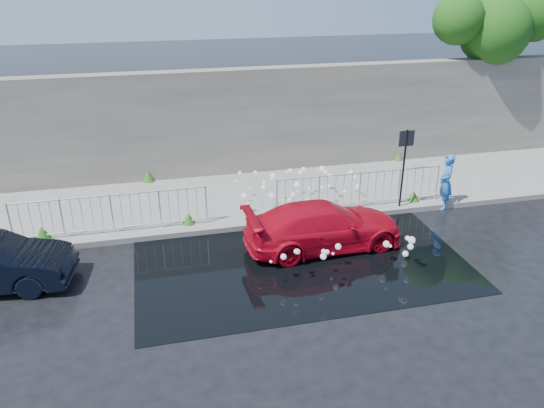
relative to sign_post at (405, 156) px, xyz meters
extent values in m
plane|color=black|center=(-4.20, -3.10, -1.72)|extent=(90.00, 90.00, 0.00)
cube|color=#61625D|center=(-4.20, 1.90, -1.65)|extent=(30.00, 4.00, 0.15)
cube|color=#61625D|center=(-4.20, -0.10, -1.64)|extent=(30.00, 0.25, 0.16)
cube|color=#58514A|center=(-4.20, 4.10, 0.18)|extent=(30.00, 0.60, 3.50)
cube|color=black|center=(-3.70, -2.10, -1.72)|extent=(8.00, 5.00, 0.01)
cylinder|color=black|center=(0.00, 0.00, -0.47)|extent=(0.06, 0.06, 2.50)
cube|color=black|center=(0.00, 0.00, 0.53)|extent=(0.45, 0.04, 0.45)
cylinder|color=#332114|center=(5.80, 5.10, 0.78)|extent=(0.36, 0.36, 5.00)
sphere|color=#1A4711|center=(5.30, 4.30, 2.88)|extent=(2.52, 2.52, 2.52)
sphere|color=#1A4711|center=(6.80, 4.30, 3.48)|extent=(2.14, 2.14, 2.14)
sphere|color=#1A4711|center=(3.80, 4.30, 3.28)|extent=(1.79, 1.79, 1.79)
cylinder|color=silver|center=(-10.70, 0.25, -1.02)|extent=(0.05, 0.05, 1.10)
cylinder|color=silver|center=(-5.70, 0.25, -1.02)|extent=(0.05, 0.05, 1.10)
cylinder|color=silver|center=(-8.20, 0.25, -0.50)|extent=(5.00, 0.04, 0.04)
cylinder|color=silver|center=(-8.20, 0.25, -1.45)|extent=(5.00, 0.04, 0.04)
cylinder|color=silver|center=(-3.70, 0.25, -1.02)|extent=(0.05, 0.05, 1.10)
cylinder|color=silver|center=(1.30, 0.25, -1.02)|extent=(0.05, 0.05, 1.10)
cylinder|color=silver|center=(-1.20, 0.25, -0.50)|extent=(5.00, 0.04, 0.04)
cylinder|color=silver|center=(-1.20, 0.25, -1.45)|extent=(5.00, 0.04, 0.04)
cone|color=#224D14|center=(-10.00, 0.30, -1.40)|extent=(0.40, 0.40, 0.35)
cone|color=#224D14|center=(-6.20, 0.30, -1.42)|extent=(0.36, 0.36, 0.32)
cone|color=#224D14|center=(-3.00, 0.30, -1.38)|extent=(0.44, 0.44, 0.38)
cone|color=#224D14|center=(0.60, 0.30, -1.42)|extent=(0.38, 0.38, 0.31)
cone|color=#224D14|center=(-7.20, 3.80, -1.38)|extent=(0.42, 0.42, 0.38)
cone|color=#224D14|center=(1.80, 3.80, -1.43)|extent=(0.34, 0.34, 0.29)
sphere|color=white|center=(-1.87, 0.97, -0.81)|extent=(0.15, 0.15, 0.15)
sphere|color=white|center=(-2.67, -0.35, -1.29)|extent=(0.08, 0.08, 0.08)
sphere|color=white|center=(-2.97, 0.75, -0.89)|extent=(0.15, 0.15, 0.15)
sphere|color=white|center=(-3.03, 0.53, -0.81)|extent=(0.16, 0.16, 0.16)
sphere|color=white|center=(-4.49, -0.52, -1.36)|extent=(0.10, 0.10, 0.10)
sphere|color=white|center=(-3.59, 1.15, -0.71)|extent=(0.16, 0.16, 0.16)
sphere|color=white|center=(-2.40, -0.53, -1.44)|extent=(0.14, 0.14, 0.14)
sphere|color=white|center=(-2.54, -0.60, -1.39)|extent=(0.11, 0.11, 0.11)
sphere|color=white|center=(-1.66, -0.49, -1.47)|extent=(0.09, 0.09, 0.09)
sphere|color=white|center=(-3.36, 0.13, -1.07)|extent=(0.12, 0.12, 0.12)
sphere|color=white|center=(-3.74, -0.31, -1.43)|extent=(0.16, 0.16, 0.16)
sphere|color=white|center=(-4.49, 1.68, -0.74)|extent=(0.12, 0.12, 0.12)
sphere|color=white|center=(-1.67, -0.62, -1.50)|extent=(0.14, 0.14, 0.14)
sphere|color=white|center=(-2.68, 1.36, -0.76)|extent=(0.13, 0.13, 0.13)
sphere|color=white|center=(-1.16, 0.42, -1.02)|extent=(0.18, 0.18, 0.18)
sphere|color=white|center=(-3.52, 0.30, -1.14)|extent=(0.09, 0.09, 0.09)
sphere|color=white|center=(-3.24, 0.19, -0.96)|extent=(0.14, 0.14, 0.14)
sphere|color=white|center=(-2.27, 0.17, -1.26)|extent=(0.15, 0.15, 0.15)
sphere|color=white|center=(-4.67, 1.30, -0.83)|extent=(0.08, 0.08, 0.08)
sphere|color=white|center=(-2.54, 1.51, -0.72)|extent=(0.13, 0.13, 0.13)
sphere|color=white|center=(-2.02, 0.65, -0.98)|extent=(0.11, 0.11, 0.11)
sphere|color=white|center=(-1.14, 0.81, -0.83)|extent=(0.09, 0.09, 0.09)
sphere|color=white|center=(-2.65, 0.58, -0.98)|extent=(0.09, 0.09, 0.09)
sphere|color=white|center=(-1.15, 1.25, -0.89)|extent=(0.10, 0.10, 0.10)
sphere|color=white|center=(-2.97, 1.50, -0.72)|extent=(0.13, 0.13, 0.13)
sphere|color=white|center=(-4.58, 0.61, -1.03)|extent=(0.15, 0.15, 0.15)
sphere|color=white|center=(-1.21, 0.96, -0.71)|extent=(0.11, 0.11, 0.11)
sphere|color=white|center=(-4.03, -0.59, -1.60)|extent=(0.07, 0.07, 0.07)
sphere|color=white|center=(-3.98, 0.71, -0.87)|extent=(0.13, 0.13, 0.13)
sphere|color=white|center=(-3.65, 1.12, -0.79)|extent=(0.07, 0.07, 0.07)
sphere|color=white|center=(-2.80, 0.19, -1.17)|extent=(0.13, 0.13, 0.13)
sphere|color=white|center=(-4.56, 0.12, -1.12)|extent=(0.14, 0.14, 0.14)
sphere|color=white|center=(-4.34, 0.85, -0.90)|extent=(0.07, 0.07, 0.07)
sphere|color=white|center=(-2.25, 0.56, -0.98)|extent=(0.09, 0.09, 0.09)
sphere|color=white|center=(-4.05, 1.54, -0.71)|extent=(0.11, 0.11, 0.11)
sphere|color=white|center=(-3.93, 0.87, -0.79)|extent=(0.11, 0.11, 0.11)
sphere|color=white|center=(-3.13, 1.30, -0.69)|extent=(0.07, 0.07, 0.07)
sphere|color=white|center=(-3.10, -0.61, -1.38)|extent=(0.06, 0.06, 0.06)
sphere|color=white|center=(-2.98, 0.61, -1.04)|extent=(0.07, 0.07, 0.07)
sphere|color=white|center=(-1.91, 1.63, -0.80)|extent=(0.17, 0.17, 0.17)
sphere|color=white|center=(-1.65, -0.67, -1.47)|extent=(0.12, 0.12, 0.12)
sphere|color=white|center=(-3.86, 0.25, -0.95)|extent=(0.17, 0.17, 0.17)
sphere|color=white|center=(-1.89, 1.34, -0.81)|extent=(0.11, 0.11, 0.11)
sphere|color=white|center=(-1.69, 0.17, -1.00)|extent=(0.10, 0.10, 0.10)
sphere|color=white|center=(-4.33, -2.92, -1.09)|extent=(0.14, 0.14, 0.14)
sphere|color=white|center=(-4.67, -3.12, -1.06)|extent=(0.07, 0.07, 0.07)
sphere|color=white|center=(-3.62, -3.62, -0.78)|extent=(0.14, 0.14, 0.14)
sphere|color=white|center=(-4.08, -3.08, -0.89)|extent=(0.12, 0.12, 0.12)
sphere|color=white|center=(-1.69, -2.70, -1.21)|extent=(0.17, 0.17, 0.17)
sphere|color=white|center=(-1.33, -3.23, -0.87)|extent=(0.18, 0.18, 0.18)
sphere|color=white|center=(-1.15, -2.91, -1.24)|extent=(0.15, 0.15, 0.15)
sphere|color=white|center=(-3.01, -2.60, -1.36)|extent=(0.07, 0.07, 0.07)
sphere|color=white|center=(-3.37, -2.93, -1.07)|extent=(0.11, 0.11, 0.11)
sphere|color=white|center=(-2.91, -2.66, -1.14)|extent=(0.15, 0.15, 0.15)
sphere|color=white|center=(-3.46, -3.40, -0.82)|extent=(0.11, 0.11, 0.11)
sphere|color=white|center=(-1.39, -3.13, -0.86)|extent=(0.11, 0.11, 0.11)
sphere|color=white|center=(-1.72, -2.97, -1.12)|extent=(0.08, 0.08, 0.08)
sphere|color=white|center=(-3.99, -2.91, -1.00)|extent=(0.13, 0.13, 0.13)
sphere|color=white|center=(-1.13, -2.68, -1.56)|extent=(0.15, 0.15, 0.15)
imported|color=#B20719|center=(-2.90, -1.56, -1.13)|extent=(4.19, 1.89, 1.19)
imported|color=blue|center=(1.38, -0.10, -0.88)|extent=(0.56, 0.70, 1.69)
camera|label=1|loc=(-7.03, -13.07, 4.95)|focal=35.00mm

